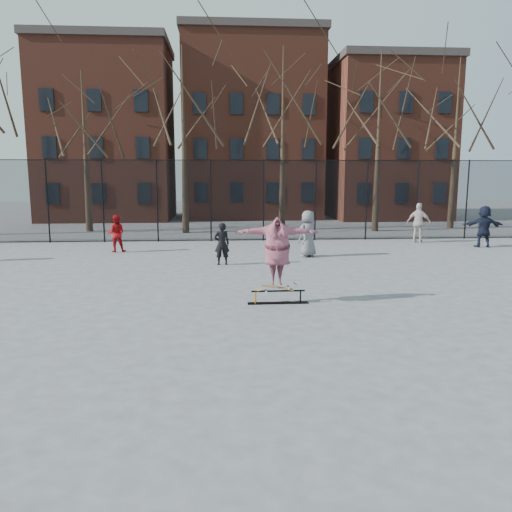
{
  "coord_description": "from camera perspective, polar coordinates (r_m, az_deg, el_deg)",
  "views": [
    {
      "loc": [
        -0.94,
        -11.65,
        3.32
      ],
      "look_at": [
        0.0,
        1.5,
        1.13
      ],
      "focal_mm": 35.0,
      "sensor_mm": 36.0,
      "label": 1
    }
  ],
  "objects": [
    {
      "name": "bystander_white",
      "position": [
        25.44,
        18.1,
        3.63
      ],
      "size": [
        1.2,
        1.0,
        1.92
      ],
      "primitive_type": "imported",
      "rotation": [
        0.0,
        0.0,
        2.57
      ],
      "color": "beige",
      "rests_on": "ground"
    },
    {
      "name": "bystander_navy",
      "position": [
        24.91,
        24.59,
        3.1
      ],
      "size": [
        1.82,
        0.8,
        1.89
      ],
      "primitive_type": "imported",
      "rotation": [
        0.0,
        0.0,
        3.0
      ],
      "color": "black",
      "rests_on": "ground"
    },
    {
      "name": "bystander_extra",
      "position": [
        20.11,
        5.94,
        2.55
      ],
      "size": [
        1.08,
        1.03,
        1.86
      ],
      "primitive_type": "imported",
      "rotation": [
        0.0,
        0.0,
        3.81
      ],
      "color": "slate",
      "rests_on": "ground"
    },
    {
      "name": "skateboard",
      "position": [
        12.88,
        2.41,
        -3.69
      ],
      "size": [
        0.91,
        0.22,
        0.11
      ],
      "primitive_type": null,
      "color": "olive",
      "rests_on": "skate_rail"
    },
    {
      "name": "skater",
      "position": [
        12.7,
        2.44,
        0.38
      ],
      "size": [
        2.15,
        0.61,
        1.74
      ],
      "primitive_type": "imported",
      "rotation": [
        0.0,
        0.0,
        0.01
      ],
      "color": "#553483",
      "rests_on": "skateboard"
    },
    {
      "name": "bystander_red",
      "position": [
        22.07,
        -15.69,
        2.5
      ],
      "size": [
        0.82,
        0.66,
        1.59
      ],
      "primitive_type": "imported",
      "rotation": [
        0.0,
        0.0,
        3.22
      ],
      "color": "#9C0D11",
      "rests_on": "ground"
    },
    {
      "name": "fence",
      "position": [
        24.7,
        -1.97,
        6.47
      ],
      "size": [
        34.03,
        0.07,
        4.0
      ],
      "color": "black",
      "rests_on": "ground"
    },
    {
      "name": "rowhouses",
      "position": [
        37.78,
        -1.63,
        13.58
      ],
      "size": [
        29.0,
        7.0,
        13.0
      ],
      "color": "brown",
      "rests_on": "ground"
    },
    {
      "name": "skate_rail",
      "position": [
        12.94,
        2.54,
        -4.83
      ],
      "size": [
        1.57,
        0.24,
        0.35
      ],
      "color": "black",
      "rests_on": "ground"
    },
    {
      "name": "bystander_black",
      "position": [
        18.28,
        -3.92,
        1.4
      ],
      "size": [
        0.61,
        0.45,
        1.55
      ],
      "primitive_type": "imported",
      "rotation": [
        0.0,
        0.0,
        3.28
      ],
      "color": "black",
      "rests_on": "ground"
    },
    {
      "name": "ground",
      "position": [
        12.15,
        0.5,
        -6.44
      ],
      "size": [
        100.0,
        100.0,
        0.0
      ],
      "primitive_type": "plane",
      "color": "#5D5E62"
    },
    {
      "name": "tree_row",
      "position": [
        29.09,
        -2.85,
        17.38
      ],
      "size": [
        33.66,
        7.46,
        10.67
      ],
      "color": "black",
      "rests_on": "ground"
    }
  ]
}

